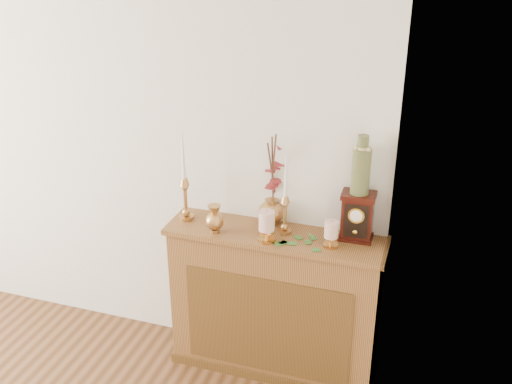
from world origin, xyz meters
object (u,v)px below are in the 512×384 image
(candlestick_left, at_px, (185,192))
(bud_vase, at_px, (214,219))
(candlestick_center, at_px, (285,209))
(ginger_jar, at_px, (274,181))
(mantel_clock, at_px, (357,217))
(ceramic_vase, at_px, (361,168))

(candlestick_left, distance_m, bud_vase, 0.26)
(candlestick_center, height_order, ginger_jar, ginger_jar)
(candlestick_center, relative_size, ginger_jar, 0.82)
(candlestick_center, bearing_deg, mantel_clock, 8.25)
(ceramic_vase, bearing_deg, mantel_clock, -88.45)
(bud_vase, bearing_deg, candlestick_left, 155.50)
(candlestick_left, relative_size, bud_vase, 3.21)
(candlestick_left, xyz_separation_m, candlestick_center, (0.59, 0.01, -0.02))
(candlestick_left, bearing_deg, mantel_clock, 4.02)
(bud_vase, distance_m, mantel_clock, 0.78)
(candlestick_left, distance_m, candlestick_center, 0.59)
(candlestick_center, relative_size, ceramic_vase, 1.43)
(ceramic_vase, bearing_deg, candlestick_center, -171.39)
(candlestick_center, xyz_separation_m, ceramic_vase, (0.39, 0.06, 0.27))
(ginger_jar, xyz_separation_m, ceramic_vase, (0.49, -0.07, 0.17))
(ginger_jar, xyz_separation_m, mantel_clock, (0.49, -0.08, -0.12))
(mantel_clock, bearing_deg, ceramic_vase, 90.00)
(ginger_jar, distance_m, mantel_clock, 0.51)
(mantel_clock, bearing_deg, ginger_jar, 169.66)
(mantel_clock, bearing_deg, candlestick_center, -173.31)
(candlestick_center, distance_m, ginger_jar, 0.19)
(candlestick_left, height_order, bud_vase, candlestick_left)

